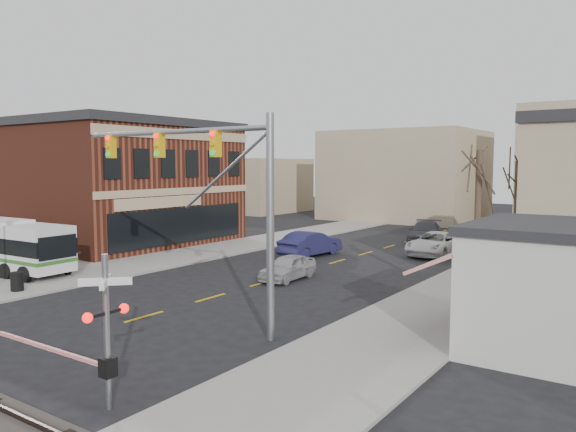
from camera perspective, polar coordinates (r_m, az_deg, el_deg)
The scene contains 16 objects.
ground at distance 22.84m, azimuth -18.25°, elevation -10.83°, with size 160.00×160.00×0.00m, color black.
sidewalk_west at distance 43.27m, azimuth -4.66°, elevation -2.97°, with size 5.00×60.00×0.12m, color gray.
sidewalk_east at distance 34.70m, azimuth 20.57°, elevation -5.33°, with size 5.00×60.00×0.12m, color gray.
brick_building at distance 53.30m, azimuth -22.29°, elevation 3.32°, with size 30.40×15.40×9.60m.
tree_east_a at distance 26.29m, azimuth 18.69°, elevation -0.99°, with size 0.28×0.28×6.75m.
tree_east_b at distance 32.04m, azimuth 22.14°, elevation -0.43°, with size 0.28×0.28×6.30m.
tree_east_c at distance 39.80m, azimuth 24.93°, elevation 1.14°, with size 0.28×0.28×7.20m.
traffic_signal_mast at distance 21.20m, azimuth -7.72°, elevation 3.86°, with size 9.76×0.30×8.00m.
rr_crossing_east at distance 15.48m, azimuth -18.90°, elevation -10.98°, with size 5.60×1.36×4.00m.
trash_bin at distance 30.36m, azimuth -25.82°, elevation -6.00°, with size 0.60×0.60×0.91m, color black.
car_a at distance 30.51m, azimuth -0.01°, elevation -5.22°, with size 1.61×4.00×1.36m, color #9A9A9E.
car_b at distance 38.38m, azimuth 2.30°, elevation -2.82°, with size 1.79×5.14×1.69m, color #1B1A42.
car_c at distance 40.02m, azimuth 14.80°, elevation -2.73°, with size 2.64×5.73×1.59m, color silver.
car_d at distance 45.80m, azimuth 13.77°, elevation -1.65°, with size 2.38×5.85×1.70m, color #3D3D42.
pedestrian_near at distance 33.60m, azimuth -21.72°, elevation -3.98°, with size 0.68×0.45×1.88m, color #584E46.
pedestrian_far at distance 35.40m, azimuth -20.94°, elevation -3.66°, with size 0.82×0.64×1.69m, color #364360.
Camera 1 is at (17.60, -13.17, 6.21)m, focal length 35.00 mm.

